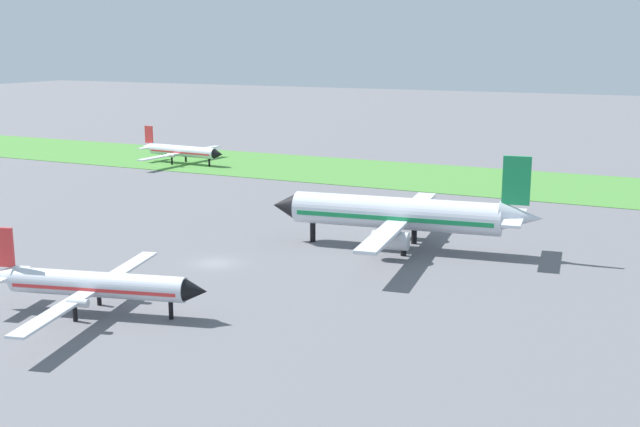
{
  "coord_description": "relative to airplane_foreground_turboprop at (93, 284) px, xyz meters",
  "views": [
    {
      "loc": [
        45.11,
        -69.19,
        22.93
      ],
      "look_at": [
        5.31,
        14.57,
        3.0
      ],
      "focal_mm": 45.25,
      "sensor_mm": 36.0,
      "label": 1
    }
  ],
  "objects": [
    {
      "name": "ground_plane",
      "position": [
        0.6,
        18.03,
        -2.63
      ],
      "size": [
        600.0,
        600.0,
        0.0
      ],
      "primitive_type": "plane",
      "color": "slate"
    },
    {
      "name": "grass_taxiway_strip",
      "position": [
        0.6,
        80.09,
        -2.59
      ],
      "size": [
        360.0,
        28.0,
        0.08
      ],
      "primitive_type": "cube",
      "color": "#478438",
      "rests_on": "ground_plane"
    },
    {
      "name": "airplane_foreground_turboprop",
      "position": [
        0.0,
        0.0,
        0.0
      ],
      "size": [
        20.36,
        23.62,
        7.18
      ],
      "rotation": [
        0.0,
        0.0,
        0.24
      ],
      "color": "silver",
      "rests_on": "ground_plane"
    },
    {
      "name": "airplane_midfield_jet",
      "position": [
        16.18,
        32.01,
        1.36
      ],
      "size": [
        30.76,
        31.27,
        11.06
      ],
      "rotation": [
        0.0,
        0.0,
        3.27
      ],
      "color": "silver",
      "rests_on": "ground_plane"
    },
    {
      "name": "airplane_taxiing_turboprop",
      "position": [
        -43.11,
        74.48,
        -0.13
      ],
      "size": [
        19.52,
        22.78,
        6.82
      ],
      "rotation": [
        0.0,
        0.0,
        6.2
      ],
      "color": "silver",
      "rests_on": "ground_plane"
    }
  ]
}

